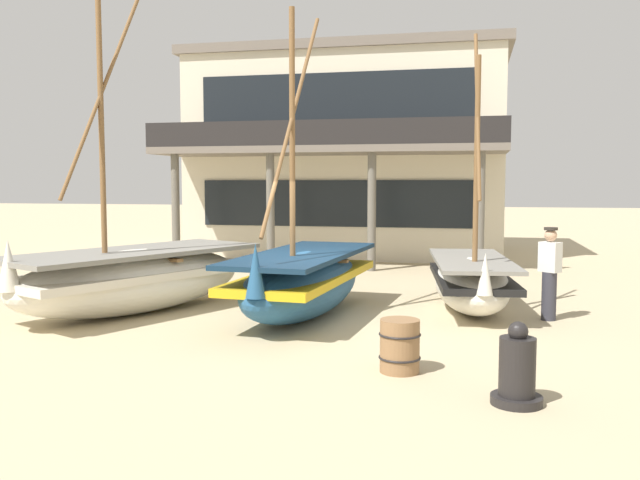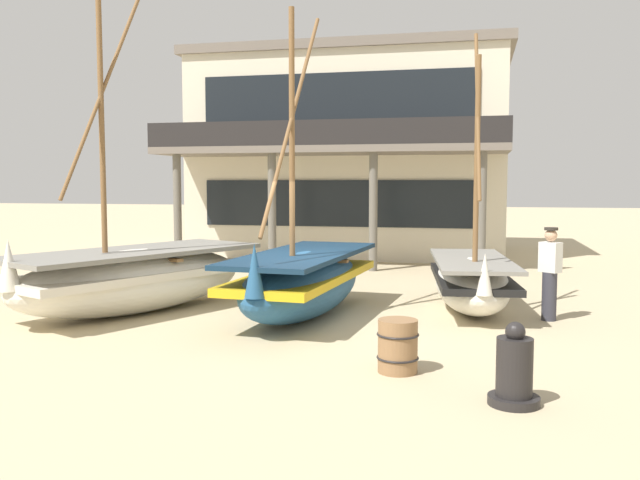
# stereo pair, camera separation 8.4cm
# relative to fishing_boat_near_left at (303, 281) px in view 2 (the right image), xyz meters

# --- Properties ---
(ground_plane) EXTENTS (120.00, 120.00, 0.00)m
(ground_plane) POSITION_rel_fishing_boat_near_left_xyz_m (0.23, -0.61, -0.67)
(ground_plane) COLOR tan
(fishing_boat_near_left) EXTENTS (2.02, 4.87, 5.63)m
(fishing_boat_near_left) POSITION_rel_fishing_boat_near_left_xyz_m (0.00, 0.00, 0.00)
(fishing_boat_near_left) COLOR #23517A
(fishing_boat_near_left) RESTS_ON ground
(fishing_boat_centre_large) EXTENTS (3.85, 5.40, 6.30)m
(fishing_boat_centre_large) POSITION_rel_fishing_boat_near_left_xyz_m (-3.26, -0.35, 0.01)
(fishing_boat_centre_large) COLOR silver
(fishing_boat_centre_large) RESTS_ON ground
(fishing_boat_far_right) EXTENTS (1.84, 4.11, 5.30)m
(fishing_boat_far_right) POSITION_rel_fishing_boat_near_left_xyz_m (3.05, 1.34, -0.10)
(fishing_boat_far_right) COLOR silver
(fishing_boat_far_right) RESTS_ON ground
(fisherman_by_hull) EXTENTS (0.42, 0.40, 1.68)m
(fisherman_by_hull) POSITION_rel_fishing_boat_near_left_xyz_m (4.42, 0.64, 0.16)
(fisherman_by_hull) COLOR #33333D
(fisherman_by_hull) RESTS_ON ground
(capstan_winch) EXTENTS (0.58, 0.58, 0.94)m
(capstan_winch) POSITION_rel_fishing_boat_near_left_xyz_m (3.55, -4.32, -0.29)
(capstan_winch) COLOR black
(capstan_winch) RESTS_ON ground
(wooden_barrel) EXTENTS (0.56, 0.56, 0.70)m
(wooden_barrel) POSITION_rel_fishing_boat_near_left_xyz_m (2.13, -3.31, -0.32)
(wooden_barrel) COLOR olive
(wooden_barrel) RESTS_ON ground
(harbor_building_main) EXTENTS (10.78, 9.42, 6.96)m
(harbor_building_main) POSITION_rel_fishing_boat_near_left_xyz_m (-1.18, 12.18, 2.82)
(harbor_building_main) COLOR beige
(harbor_building_main) RESTS_ON ground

